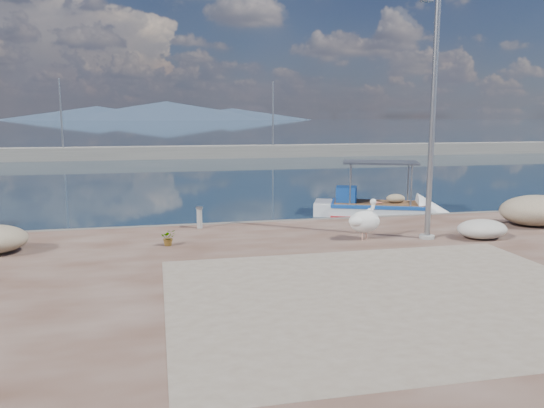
{
  "coord_description": "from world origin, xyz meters",
  "views": [
    {
      "loc": [
        -3.55,
        -12.45,
        4.06
      ],
      "look_at": [
        0.0,
        3.8,
        1.3
      ],
      "focal_mm": 35.0,
      "sensor_mm": 36.0,
      "label": 1
    }
  ],
  "objects": [
    {
      "name": "pelican",
      "position": [
        2.32,
        1.71,
        1.06
      ],
      "size": [
        1.24,
        0.86,
        1.18
      ],
      "rotation": [
        0.0,
        0.0,
        0.4
      ],
      "color": "tan",
      "rests_on": "quay"
    },
    {
      "name": "net_pile_c",
      "position": [
        8.64,
        2.45,
        1.0
      ],
      "size": [
        2.54,
        1.82,
        1.0
      ],
      "primitive_type": "ellipsoid",
      "color": "tan",
      "rests_on": "quay"
    },
    {
      "name": "net_pile_d",
      "position": [
        5.75,
        1.13,
        0.78
      ],
      "size": [
        1.5,
        1.13,
        0.56
      ],
      "primitive_type": "ellipsoid",
      "color": "#BCB8AE",
      "rests_on": "quay"
    },
    {
      "name": "breakwater",
      "position": [
        -0.0,
        40.0,
        0.6
      ],
      "size": [
        120.0,
        2.2,
        7.5
      ],
      "color": "gray",
      "rests_on": "ground"
    },
    {
      "name": "mountains",
      "position": [
        4.39,
        650.0,
        9.51
      ],
      "size": [
        370.0,
        280.0,
        22.0
      ],
      "color": "#28384C",
      "rests_on": "ground"
    },
    {
      "name": "bollard_near",
      "position": [
        -2.26,
        4.36,
        0.88
      ],
      "size": [
        0.23,
        0.23,
        0.7
      ],
      "color": "gray",
      "rests_on": "quay"
    },
    {
      "name": "quay_patch",
      "position": [
        1.0,
        -3.0,
        0.5
      ],
      "size": [
        9.0,
        7.0,
        0.01
      ],
      "primitive_type": "cube",
      "color": "gray",
      "rests_on": "quay"
    },
    {
      "name": "boat_right",
      "position": [
        5.36,
        7.76,
        0.2
      ],
      "size": [
        5.7,
        3.66,
        2.61
      ],
      "rotation": [
        0.0,
        0.0,
        -0.38
      ],
      "color": "white",
      "rests_on": "ground"
    },
    {
      "name": "ground",
      "position": [
        0.0,
        0.0,
        0.0
      ],
      "size": [
        1400.0,
        1400.0,
        0.0
      ],
      "primitive_type": "plane",
      "color": "#162635",
      "rests_on": "ground"
    },
    {
      "name": "lamp_post",
      "position": [
        4.17,
        1.49,
        3.8
      ],
      "size": [
        0.44,
        0.96,
        7.0
      ],
      "color": "gray",
      "rests_on": "quay"
    },
    {
      "name": "potted_plant",
      "position": [
        -3.3,
        2.21,
        0.73
      ],
      "size": [
        0.43,
        0.38,
        0.46
      ],
      "primitive_type": "imported",
      "rotation": [
        0.0,
        0.0,
        0.06
      ],
      "color": "#33722D",
      "rests_on": "quay"
    },
    {
      "name": "quay",
      "position": [
        0.0,
        -6.0,
        0.25
      ],
      "size": [
        44.0,
        22.0,
        0.5
      ],
      "primitive_type": "cube",
      "color": "#452A1E",
      "rests_on": "ground"
    }
  ]
}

